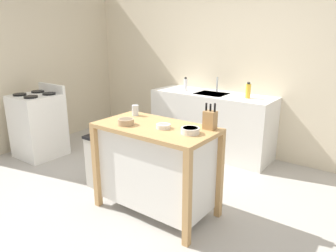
# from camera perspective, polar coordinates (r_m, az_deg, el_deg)

# --- Properties ---
(ground_plane) EXTENTS (6.31, 6.31, 0.00)m
(ground_plane) POSITION_cam_1_polar(r_m,az_deg,el_deg) (3.61, -3.82, -12.88)
(ground_plane) COLOR #ADA8A0
(ground_plane) RESTS_ON ground
(wall_back) EXTENTS (5.31, 0.10, 2.60)m
(wall_back) POSITION_cam_1_polar(r_m,az_deg,el_deg) (4.88, 11.61, 10.68)
(wall_back) COLOR beige
(wall_back) RESTS_ON ground
(wall_left) EXTENTS (0.10, 2.62, 2.60)m
(wall_left) POSITION_cam_1_polar(r_m,az_deg,el_deg) (5.65, -20.52, 10.76)
(wall_left) COLOR beige
(wall_left) RESTS_ON ground
(kitchen_island) EXTENTS (1.17, 0.63, 0.91)m
(kitchen_island) POSITION_cam_1_polar(r_m,az_deg,el_deg) (3.18, -2.16, -6.90)
(kitchen_island) COLOR tan
(kitchen_island) RESTS_ON ground
(knife_block) EXTENTS (0.11, 0.09, 0.25)m
(knife_block) POSITION_cam_1_polar(r_m,az_deg,el_deg) (2.94, 7.51, 1.13)
(knife_block) COLOR #AD7F4C
(knife_block) RESTS_ON kitchen_island
(bowl_ceramic_small) EXTENTS (0.17, 0.17, 0.05)m
(bowl_ceramic_small) POSITION_cam_1_polar(r_m,az_deg,el_deg) (2.81, 3.99, -0.79)
(bowl_ceramic_small) COLOR silver
(bowl_ceramic_small) RESTS_ON kitchen_island
(bowl_ceramic_wide) EXTENTS (0.16, 0.16, 0.06)m
(bowl_ceramic_wide) POSITION_cam_1_polar(r_m,az_deg,el_deg) (3.10, -7.52, 0.78)
(bowl_ceramic_wide) COLOR tan
(bowl_ceramic_wide) RESTS_ON kitchen_island
(bowl_stoneware_deep) EXTENTS (0.13, 0.13, 0.04)m
(bowl_stoneware_deep) POSITION_cam_1_polar(r_m,az_deg,el_deg) (2.96, -0.84, -0.01)
(bowl_stoneware_deep) COLOR silver
(bowl_stoneware_deep) RESTS_ON kitchen_island
(drinking_cup) EXTENTS (0.07, 0.07, 0.11)m
(drinking_cup) POSITION_cam_1_polar(r_m,az_deg,el_deg) (3.42, -5.88, 2.80)
(drinking_cup) COLOR silver
(drinking_cup) RESTS_ON kitchen_island
(trash_bin) EXTENTS (0.36, 0.28, 0.63)m
(trash_bin) POSITION_cam_1_polar(r_m,az_deg,el_deg) (3.82, -11.49, -6.22)
(trash_bin) COLOR #B7B2A8
(trash_bin) RESTS_ON ground
(sink_counter) EXTENTS (1.81, 0.60, 0.91)m
(sink_counter) POSITION_cam_1_polar(r_m,az_deg,el_deg) (4.79, 7.68, 0.48)
(sink_counter) COLOR white
(sink_counter) RESTS_ON ground
(sink_faucet) EXTENTS (0.02, 0.02, 0.22)m
(sink_faucet) POSITION_cam_1_polar(r_m,az_deg,el_deg) (4.79, 8.77, 7.33)
(sink_faucet) COLOR #B7BCC1
(sink_faucet) RESTS_ON sink_counter
(bottle_hand_soap) EXTENTS (0.06, 0.06, 0.20)m
(bottle_hand_soap) POSITION_cam_1_polar(r_m,az_deg,el_deg) (4.85, 3.15, 7.42)
(bottle_hand_soap) COLOR white
(bottle_hand_soap) RESTS_ON sink_counter
(bottle_spray_cleaner) EXTENTS (0.07, 0.07, 0.21)m
(bottle_spray_cleaner) POSITION_cam_1_polar(r_m,az_deg,el_deg) (4.42, 14.12, 6.12)
(bottle_spray_cleaner) COLOR yellow
(bottle_spray_cleaner) RESTS_ON sink_counter
(stove) EXTENTS (0.60, 0.60, 1.03)m
(stove) POSITION_cam_1_polar(r_m,az_deg,el_deg) (5.00, -22.14, 0.14)
(stove) COLOR white
(stove) RESTS_ON ground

